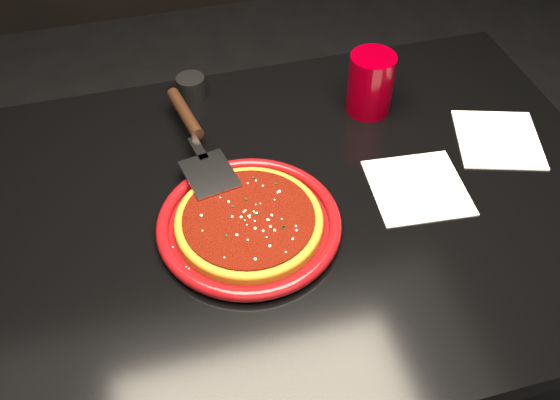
{
  "coord_description": "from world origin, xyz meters",
  "views": [
    {
      "loc": [
        -0.18,
        -0.69,
        1.52
      ],
      "look_at": [
        0.0,
        -0.0,
        0.77
      ],
      "focal_mm": 40.0,
      "sensor_mm": 36.0,
      "label": 1
    }
  ],
  "objects_px": {
    "pizza_server": "(197,139)",
    "cup": "(370,84)",
    "table": "(278,326)",
    "plate": "(249,224)",
    "ramekin": "(191,87)"
  },
  "relations": [
    {
      "from": "table",
      "to": "cup",
      "type": "xyz_separation_m",
      "value": [
        0.24,
        0.21,
        0.44
      ]
    },
    {
      "from": "table",
      "to": "plate",
      "type": "relative_size",
      "value": 4.0
    },
    {
      "from": "plate",
      "to": "cup",
      "type": "xyz_separation_m",
      "value": [
        0.3,
        0.24,
        0.05
      ]
    },
    {
      "from": "pizza_server",
      "to": "ramekin",
      "type": "relative_size",
      "value": 6.0
    },
    {
      "from": "pizza_server",
      "to": "cup",
      "type": "bearing_deg",
      "value": -2.93
    },
    {
      "from": "pizza_server",
      "to": "cup",
      "type": "relative_size",
      "value": 2.79
    },
    {
      "from": "plate",
      "to": "cup",
      "type": "relative_size",
      "value": 2.48
    },
    {
      "from": "ramekin",
      "to": "cup",
      "type": "bearing_deg",
      "value": -22.25
    },
    {
      "from": "plate",
      "to": "pizza_server",
      "type": "height_order",
      "value": "pizza_server"
    },
    {
      "from": "cup",
      "to": "ramekin",
      "type": "height_order",
      "value": "cup"
    },
    {
      "from": "pizza_server",
      "to": "cup",
      "type": "distance_m",
      "value": 0.35
    },
    {
      "from": "table",
      "to": "ramekin",
      "type": "height_order",
      "value": "ramekin"
    },
    {
      "from": "table",
      "to": "plate",
      "type": "height_order",
      "value": "plate"
    },
    {
      "from": "plate",
      "to": "table",
      "type": "bearing_deg",
      "value": 30.99
    },
    {
      "from": "plate",
      "to": "cup",
      "type": "distance_m",
      "value": 0.39
    }
  ]
}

